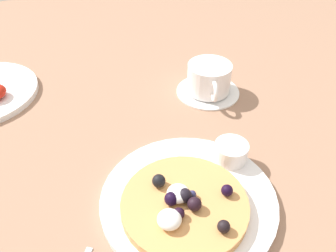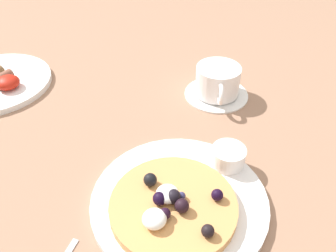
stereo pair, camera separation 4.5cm
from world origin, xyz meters
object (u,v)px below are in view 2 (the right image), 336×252
object	(u,v)px
syrup_ramekin	(228,156)
coffee_saucer	(216,94)
coffee_cup	(218,80)
pancake_plate	(179,201)

from	to	relation	value
syrup_ramekin	coffee_saucer	world-z (taller)	syrup_ramekin
coffee_saucer	coffee_cup	bearing A→B (deg)	-99.95
syrup_ramekin	coffee_saucer	distance (cm)	20.32
pancake_plate	coffee_saucer	size ratio (longest dim) A/B	1.95
syrup_ramekin	coffee_saucer	bearing A→B (deg)	79.62
syrup_ramekin	coffee_cup	bearing A→B (deg)	79.62
pancake_plate	coffee_cup	size ratio (longest dim) A/B	2.14
pancake_plate	syrup_ramekin	world-z (taller)	syrup_ramekin
pancake_plate	coffee_cup	bearing A→B (deg)	64.36
syrup_ramekin	coffee_cup	distance (cm)	20.05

